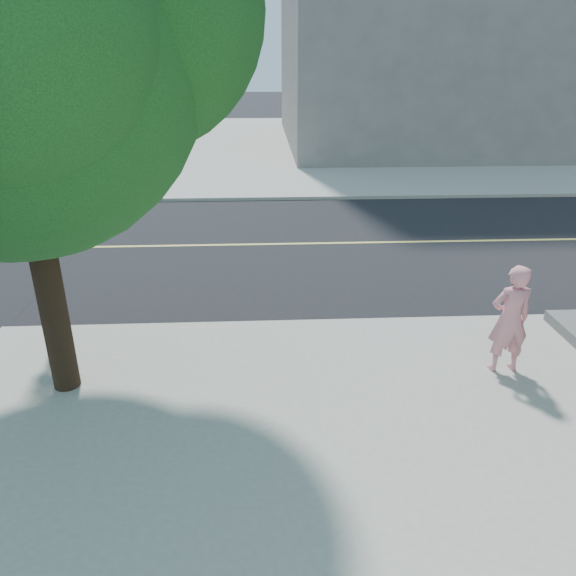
{
  "coord_description": "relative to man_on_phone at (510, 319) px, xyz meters",
  "views": [
    {
      "loc": [
        3.49,
        -8.41,
        4.36
      ],
      "look_at": [
        3.84,
        -1.31,
        1.3
      ],
      "focal_mm": 33.48,
      "sensor_mm": 36.0,
      "label": 1
    }
  ],
  "objects": [
    {
      "name": "ground",
      "position": [
        -6.98,
        1.76,
        -0.94
      ],
      "size": [
        140.0,
        140.0,
        0.0
      ],
      "primitive_type": "plane",
      "color": "black",
      "rests_on": "ground"
    },
    {
      "name": "road_ew",
      "position": [
        -6.98,
        6.26,
        -0.93
      ],
      "size": [
        140.0,
        9.0,
        0.01
      ],
      "primitive_type": "cube",
      "color": "black",
      "rests_on": "ground"
    },
    {
      "name": "sidewalk_ne",
      "position": [
        6.52,
        23.26,
        -0.88
      ],
      "size": [
        29.0,
        25.0,
        0.12
      ],
      "primitive_type": "cube",
      "color": "#A1A193",
      "rests_on": "ground"
    },
    {
      "name": "man_on_phone",
      "position": [
        0.0,
        0.0,
        0.0
      ],
      "size": [
        0.62,
        0.43,
        1.64
      ],
      "primitive_type": "imported",
      "rotation": [
        0.0,
        0.0,
        3.2
      ],
      "color": "pink",
      "rests_on": "sidewalk_se"
    },
    {
      "name": "street_tree",
      "position": [
        -6.15,
        -0.09,
        3.85
      ],
      "size": [
        5.45,
        4.96,
        7.24
      ],
      "rotation": [
        0.0,
        0.0,
        -0.04
      ],
      "color": "black",
      "rests_on": "sidewalk_se"
    }
  ]
}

